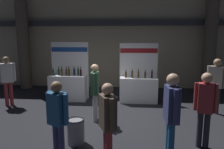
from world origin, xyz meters
The scene contains 12 objects.
ground_plane centered at (0.00, 0.00, 0.00)m, with size 29.15×29.15×0.00m, color black.
hall_colonnade centered at (0.00, 4.33, 2.86)m, with size 14.57×1.07×5.75m.
exhibitor_booth_0 centered at (-1.64, 1.92, 0.60)m, with size 1.51×0.66×2.28m.
exhibitor_booth_1 centered at (1.12, 1.90, 0.57)m, with size 1.48×0.66×2.25m.
trash_bin centered at (-0.45, -1.53, 0.29)m, with size 0.40×0.40×0.58m.
visitor_0 centered at (-0.23, -0.14, 1.00)m, with size 0.22×0.59×1.69m.
visitor_1 centered at (3.53, 0.81, 1.07)m, with size 0.46×0.45×1.78m.
visitor_2 centered at (2.39, -1.48, 0.98)m, with size 0.46×0.30×1.69m.
visitor_3 centered at (0.38, -2.38, 0.96)m, with size 0.37×0.49×1.62m.
visitor_5 centered at (1.55, -2.12, 1.06)m, with size 0.24×0.59×1.76m.
visitor_7 centered at (-0.59, -2.27, 0.95)m, with size 0.46×0.37×1.61m.
visitor_9 centered at (-3.59, 1.01, 1.07)m, with size 0.48×0.40×1.79m.
Camera 1 is at (0.75, -5.87, 2.36)m, focal length 32.83 mm.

